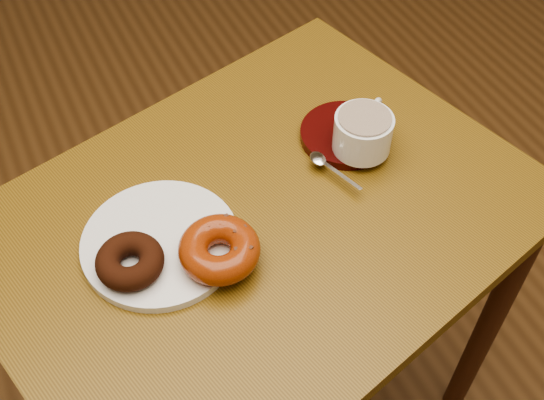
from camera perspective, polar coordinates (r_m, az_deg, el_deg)
name	(u,v)px	position (r m, az deg, el deg)	size (l,w,h in m)	color
cafe_table	(261,260)	(1.09, -0.95, -5.05)	(0.92, 0.78, 0.74)	brown
donut_plate	(160,243)	(0.96, -9.33, -3.53)	(0.22, 0.22, 0.01)	white
donut_cinnamon	(130,261)	(0.92, -11.81, -5.03)	(0.09, 0.09, 0.03)	#35160A
donut_caramel	(219,249)	(0.91, -4.43, -4.14)	(0.15, 0.15, 0.04)	#973710
saucer	(345,135)	(1.10, 6.14, 5.47)	(0.14, 0.14, 0.02)	#340807
coffee_cup	(363,132)	(1.05, 7.64, 5.69)	(0.11, 0.09, 0.06)	white
teaspoon	(323,162)	(1.04, 4.26, 3.20)	(0.04, 0.10, 0.01)	silver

